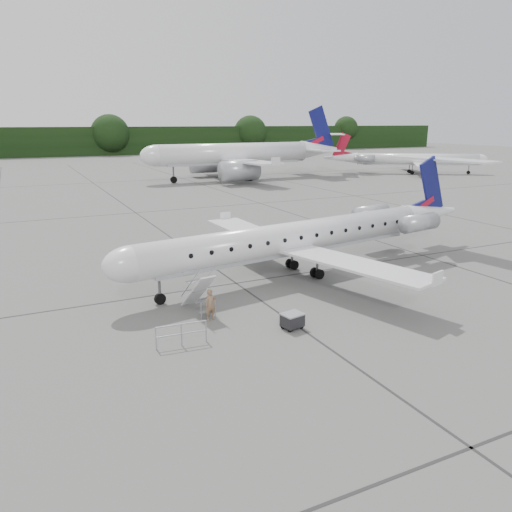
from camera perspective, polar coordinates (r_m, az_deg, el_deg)
name	(u,v)px	position (r m, az deg, el deg)	size (l,w,h in m)	color
ground	(352,298)	(28.05, 10.97, -4.79)	(320.00, 320.00, 0.00)	#5D5D5B
treeline	(72,142)	(151.91, -20.29, 12.16)	(260.00, 4.00, 8.00)	black
main_regional_jet	(293,222)	(30.77, 4.30, 3.85)	(26.75, 19.26, 6.86)	silver
airstair	(198,292)	(25.48, -6.64, -4.10)	(0.85, 2.24, 2.15)	silver
passenger	(211,305)	(24.53, -5.21, -5.57)	(0.57, 0.37, 1.56)	brown
safety_railing	(181,335)	(22.05, -8.51, -8.91)	(2.20, 0.08, 1.00)	#96999F
baggage_cart	(292,320)	(23.62, 4.18, -7.35)	(0.94, 0.76, 0.81)	black
bg_narrowbody	(234,143)	(84.00, -2.52, 12.76)	(33.39, 24.04, 11.99)	silver
bg_regional_right	(418,154)	(98.75, 17.99, 11.07)	(28.13, 20.25, 7.38)	silver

